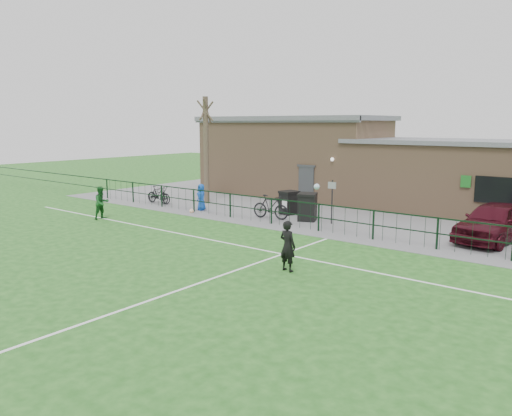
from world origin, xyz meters
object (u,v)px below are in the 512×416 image
Objects in this scene: bare_tree at (206,151)px; wheelie_bin_left at (289,203)px; car_maroon at (494,222)px; outfield_player at (102,203)px; wheelie_bin_right at (307,208)px; sign_post at (332,202)px; bicycle_b at (158,195)px; bicycle_d at (271,207)px; ball_ground at (192,211)px; bicycle_c at (159,195)px; spectator_child at (201,197)px.

wheelie_bin_left is at bearing -0.10° from bare_tree.
car_maroon is 2.85× the size of outfield_player.
wheelie_bin_left is at bearing -42.54° from outfield_player.
outfield_player reaches higher than wheelie_bin_right.
bicycle_b is (-10.71, -1.07, -0.51)m from sign_post.
bare_tree is 6.46m from bicycle_d.
outfield_player reaches higher than ball_ground.
outfield_player is 4.42m from ball_ground.
bicycle_d is (-1.60, -0.75, -0.03)m from wheelie_bin_right.
car_maroon is (6.61, 0.97, -0.24)m from sign_post.
outfield_player is at bearing -167.99° from wheelie_bin_right.
outfield_player is (-9.23, -5.77, -0.23)m from sign_post.
bare_tree is at bearing -171.55° from car_maroon.
outfield_player is at bearing -94.96° from bare_tree.
wheelie_bin_left is 0.57× the size of bicycle_d.
bicycle_d is at bearing -76.23° from wheelie_bin_left.
wheelie_bin_right is at bearing 19.06° from ball_ground.
car_maroon reaches higher than bicycle_d.
bare_tree reaches higher than car_maroon.
car_maroon is 17.39m from bicycle_c.
bicycle_b is at bearing -174.28° from sign_post.
sign_post is at bearing 16.03° from ball_ground.
wheelie_bin_right is at bearing -70.99° from bicycle_d.
spectator_child is at bearing -163.48° from car_maroon.
bicycle_d is at bearing -178.60° from wheelie_bin_right.
spectator_child is (3.54, -0.05, 0.20)m from bicycle_b.
wheelie_bin_left is 0.90× the size of wheelie_bin_right.
ball_ground is (1.65, -2.82, -2.88)m from bare_tree.
wheelie_bin_left is 8.04m from bicycle_b.
bicycle_c reaches higher than ball_ground.
bicycle_d reaches higher than wheelie_bin_left.
bicycle_c is 1.35× the size of spectator_child.
wheelie_bin_left is at bearing -171.12° from car_maroon.
spectator_child is 0.88× the size of outfield_player.
sign_post is 1.27× the size of outfield_player.
car_maroon is at bearing -86.43° from bicycle_b.
ball_ground is at bearing -159.78° from car_maroon.
bicycle_d is at bearing -91.08° from bicycle_b.
sign_post is 1.07× the size of bicycle_c.
bare_tree is at bearing 148.74° from spectator_child.
sign_post is at bearing -163.77° from car_maroon.
bicycle_c is at bearing 162.11° from wheelie_bin_right.
bare_tree reaches higher than wheelie_bin_right.
ball_ground is at bearing -107.35° from bicycle_b.
wheelie_bin_left is 4.70m from spectator_child.
bicycle_d reaches higher than ball_ground.
bare_tree is 4.36m from ball_ground.
bare_tree is at bearing -3.56° from outfield_player.
bicycle_c is (-9.38, -0.97, -0.11)m from wheelie_bin_right.
sign_post is 10.72m from bicycle_c.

